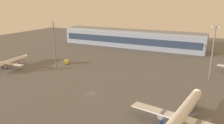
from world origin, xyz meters
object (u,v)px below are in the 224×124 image
object	(u,v)px
airplane_far_stand	(180,117)
airplane_near_gate	(6,63)
apron_light_west	(213,50)
catering_truck	(66,62)
apron_light_east	(54,42)

from	to	relation	value
airplane_far_stand	airplane_near_gate	bearing A→B (deg)	177.92
airplane_near_gate	apron_light_west	bearing A→B (deg)	11.66
airplane_near_gate	catering_truck	bearing A→B (deg)	35.94
airplane_near_gate	catering_truck	xyz separation A→B (m)	(29.70, 25.64, -1.95)
catering_truck	apron_light_east	xyz separation A→B (m)	(-0.32, -10.64, 15.93)
apron_light_east	catering_truck	bearing A→B (deg)	88.30
airplane_near_gate	apron_light_east	size ratio (longest dim) A/B	1.17
airplane_far_stand	apron_light_west	distance (m)	60.03
catering_truck	apron_light_east	size ratio (longest dim) A/B	0.19
airplane_near_gate	airplane_far_stand	bearing A→B (deg)	-15.50
airplane_far_stand	catering_truck	bearing A→B (deg)	159.76
airplane_far_stand	catering_truck	distance (m)	98.49
airplane_far_stand	airplane_near_gate	world-z (taller)	airplane_far_stand
airplane_near_gate	apron_light_west	distance (m)	129.01
airplane_far_stand	apron_light_west	size ratio (longest dim) A/B	1.52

